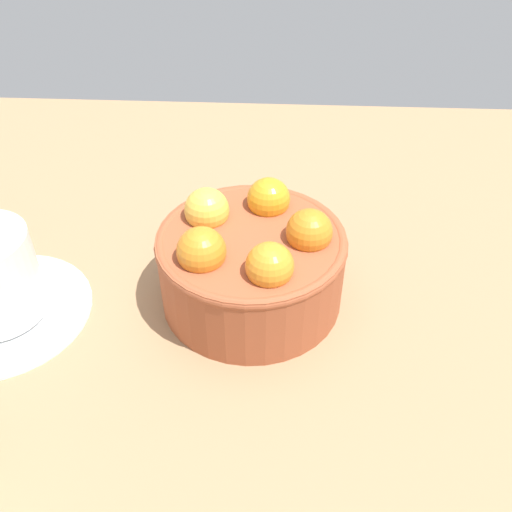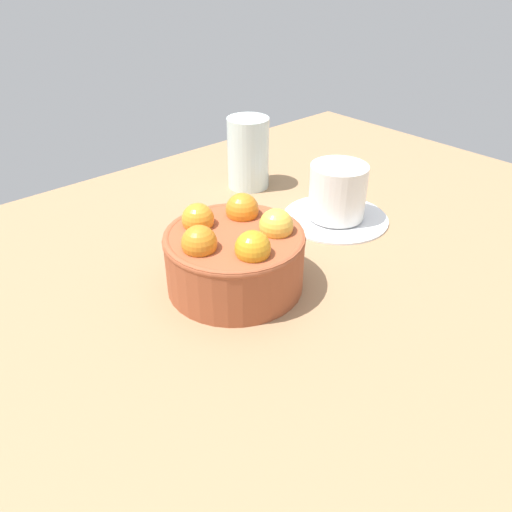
# 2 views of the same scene
# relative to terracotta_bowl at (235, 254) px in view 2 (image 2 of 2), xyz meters

# --- Properties ---
(ground_plane) EXTENTS (1.26, 0.82, 0.05)m
(ground_plane) POSITION_rel_terracotta_bowl_xyz_m (-0.00, 0.00, -0.07)
(ground_plane) COLOR #997551
(terracotta_bowl) EXTENTS (0.16, 0.16, 0.10)m
(terracotta_bowl) POSITION_rel_terracotta_bowl_xyz_m (0.00, 0.00, 0.00)
(terracotta_bowl) COLOR #9E4C2D
(terracotta_bowl) RESTS_ON ground_plane
(coffee_cup) EXTENTS (0.15, 0.15, 0.08)m
(coffee_cup) POSITION_rel_terracotta_bowl_xyz_m (0.22, 0.03, -0.01)
(coffee_cup) COLOR white
(coffee_cup) RESTS_ON ground_plane
(water_glass) EXTENTS (0.07, 0.07, 0.11)m
(water_glass) POSITION_rel_terracotta_bowl_xyz_m (0.20, 0.21, 0.01)
(water_glass) COLOR silver
(water_glass) RESTS_ON ground_plane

